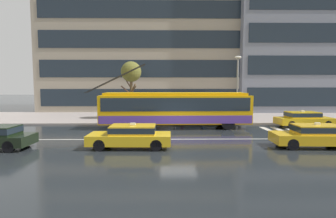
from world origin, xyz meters
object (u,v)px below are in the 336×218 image
(street_tree_bare, at_px, (131,73))
(taxi_oncoming_far, at_px, (315,135))
(trolleybus, at_px, (175,108))
(street_lamp, at_px, (237,83))
(pedestrian_walking_past, at_px, (183,104))
(bus_shelter, at_px, (155,101))
(pedestrian_waiting_by_pole, at_px, (202,109))
(taxi_ahead_of_bus, at_px, (304,119))
(pedestrian_at_shelter, at_px, (203,103))
(taxi_oncoming_near, at_px, (131,135))
(pedestrian_approaching_curb, at_px, (161,103))

(street_tree_bare, bearing_deg, taxi_oncoming_far, -45.78)
(trolleybus, relative_size, street_lamp, 2.23)
(pedestrian_walking_past, relative_size, street_tree_bare, 0.35)
(street_lamp, bearing_deg, bus_shelter, 174.12)
(pedestrian_waiting_by_pole, bearing_deg, bus_shelter, -167.14)
(taxi_ahead_of_bus, distance_m, pedestrian_at_shelter, 8.42)
(trolleybus, distance_m, taxi_oncoming_far, 10.28)
(street_lamp, bearing_deg, taxi_oncoming_far, -78.77)
(taxi_ahead_of_bus, bearing_deg, street_tree_bare, 162.05)
(taxi_oncoming_far, distance_m, street_lamp, 9.94)
(taxi_oncoming_near, relative_size, pedestrian_approaching_curb, 2.29)
(taxi_oncoming_far, relative_size, street_tree_bare, 0.80)
(taxi_ahead_of_bus, xyz_separation_m, pedestrian_at_shelter, (-8.04, 2.21, 1.13))
(pedestrian_walking_past, bearing_deg, street_lamp, -1.28)
(pedestrian_approaching_curb, bearing_deg, bus_shelter, -121.69)
(street_lamp, relative_size, street_tree_bare, 1.04)
(street_tree_bare, bearing_deg, pedestrian_walking_past, -27.64)
(pedestrian_at_shelter, xyz_separation_m, pedestrian_approaching_curb, (-3.85, 1.59, -0.12))
(trolleybus, distance_m, taxi_ahead_of_bus, 10.73)
(trolleybus, xyz_separation_m, pedestrian_approaching_curb, (-1.19, 4.07, 0.13))
(trolleybus, relative_size, bus_shelter, 3.27)
(trolleybus, distance_m, pedestrian_at_shelter, 3.64)
(taxi_oncoming_far, distance_m, pedestrian_approaching_curb, 14.09)
(pedestrian_waiting_by_pole, bearing_deg, pedestrian_at_shelter, -92.58)
(street_lamp, bearing_deg, pedestrian_waiting_by_pole, 148.65)
(taxi_oncoming_far, relative_size, pedestrian_approaching_curb, 2.27)
(trolleybus, height_order, taxi_oncoming_far, trolleybus)
(bus_shelter, bearing_deg, taxi_ahead_of_bus, -12.91)
(pedestrian_at_shelter, height_order, street_lamp, street_lamp)
(taxi_ahead_of_bus, distance_m, pedestrian_approaching_curb, 12.52)
(taxi_oncoming_near, xyz_separation_m, street_lamp, (8.42, 9.30, 2.99))
(bus_shelter, height_order, street_lamp, street_lamp)
(taxi_ahead_of_bus, xyz_separation_m, street_tree_bare, (-14.87, 4.82, 3.98))
(taxi_oncoming_far, xyz_separation_m, pedestrian_waiting_by_pole, (-4.80, 11.10, 0.44))
(trolleybus, height_order, taxi_ahead_of_bus, trolleybus)
(bus_shelter, bearing_deg, trolleybus, -60.38)
(taxi_oncoming_near, bearing_deg, street_lamp, 47.85)
(bus_shelter, height_order, pedestrian_approaching_curb, bus_shelter)
(pedestrian_at_shelter, bearing_deg, taxi_oncoming_near, -119.77)
(pedestrian_approaching_curb, bearing_deg, trolleybus, -73.66)
(pedestrian_waiting_by_pole, distance_m, street_tree_bare, 7.81)
(pedestrian_approaching_curb, relative_size, pedestrian_walking_past, 1.00)
(pedestrian_waiting_by_pole, bearing_deg, street_lamp, -31.35)
(taxi_oncoming_near, distance_m, pedestrian_waiting_by_pole, 12.38)
(pedestrian_approaching_curb, relative_size, pedestrian_waiting_by_pole, 1.18)
(taxi_oncoming_far, distance_m, pedestrian_waiting_by_pole, 12.10)
(taxi_oncoming_far, distance_m, pedestrian_at_shelter, 10.67)
(taxi_oncoming_near, relative_size, bus_shelter, 1.13)
(pedestrian_at_shelter, bearing_deg, pedestrian_walking_past, -179.55)
(taxi_oncoming_far, relative_size, bus_shelter, 1.12)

